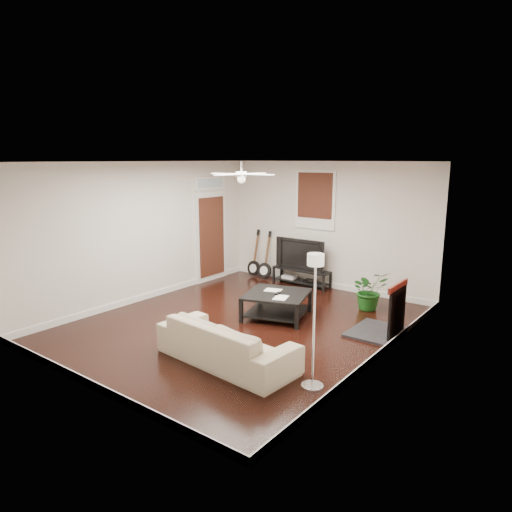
% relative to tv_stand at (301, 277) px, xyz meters
% --- Properties ---
extents(room, '(5.01, 6.01, 2.81)m').
position_rel_tv_stand_xyz_m(room, '(0.49, -2.78, 1.21)').
color(room, black).
rests_on(room, ground).
extents(brick_accent, '(0.02, 2.20, 2.80)m').
position_rel_tv_stand_xyz_m(brick_accent, '(2.98, -1.78, 1.21)').
color(brick_accent, '#993D31').
rests_on(brick_accent, floor).
extents(fireplace, '(0.80, 1.10, 0.92)m').
position_rel_tv_stand_xyz_m(fireplace, '(2.69, -1.78, 0.27)').
color(fireplace, black).
rests_on(fireplace, floor).
extents(window_back, '(1.00, 0.06, 1.30)m').
position_rel_tv_stand_xyz_m(window_back, '(0.19, 0.19, 1.76)').
color(window_back, '#39180F').
rests_on(window_back, wall_back).
extents(door_left, '(0.08, 1.00, 2.50)m').
position_rel_tv_stand_xyz_m(door_left, '(-1.97, -0.88, 1.06)').
color(door_left, white).
rests_on(door_left, wall_left).
extents(tv_stand, '(1.37, 0.36, 0.38)m').
position_rel_tv_stand_xyz_m(tv_stand, '(0.00, 0.00, 0.00)').
color(tv_stand, black).
rests_on(tv_stand, floor).
extents(tv, '(1.23, 0.16, 0.71)m').
position_rel_tv_stand_xyz_m(tv, '(0.00, 0.02, 0.55)').
color(tv, black).
rests_on(tv, tv_stand).
extents(coffee_table, '(1.36, 1.36, 0.45)m').
position_rel_tv_stand_xyz_m(coffee_table, '(0.78, -2.12, 0.03)').
color(coffee_table, black).
rests_on(coffee_table, floor).
extents(sofa, '(2.20, 1.01, 0.62)m').
position_rel_tv_stand_xyz_m(sofa, '(1.31, -4.15, 0.12)').
color(sofa, tan).
rests_on(sofa, floor).
extents(floor_lamp, '(0.31, 0.31, 1.75)m').
position_rel_tv_stand_xyz_m(floor_lamp, '(2.66, -4.05, 0.68)').
color(floor_lamp, silver).
rests_on(floor_lamp, floor).
extents(potted_plant, '(0.89, 0.91, 0.77)m').
position_rel_tv_stand_xyz_m(potted_plant, '(1.95, -0.70, 0.19)').
color(potted_plant, '#175318').
rests_on(potted_plant, floor).
extents(guitar_left, '(0.38, 0.28, 1.17)m').
position_rel_tv_stand_xyz_m(guitar_left, '(-1.36, -0.03, 0.40)').
color(guitar_left, black).
rests_on(guitar_left, floor).
extents(guitar_right, '(0.38, 0.27, 1.17)m').
position_rel_tv_stand_xyz_m(guitar_right, '(-1.01, -0.06, 0.40)').
color(guitar_right, black).
rests_on(guitar_right, floor).
extents(ceiling_fan, '(1.24, 1.24, 0.32)m').
position_rel_tv_stand_xyz_m(ceiling_fan, '(0.49, -2.78, 2.41)').
color(ceiling_fan, white).
rests_on(ceiling_fan, ceiling).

